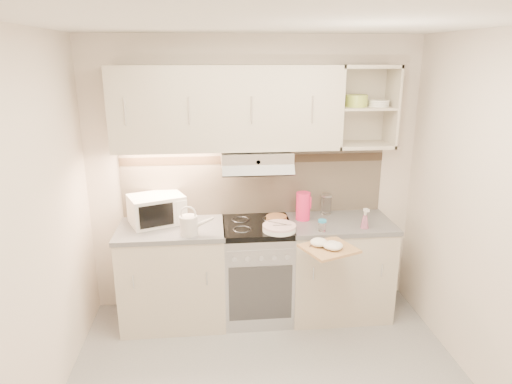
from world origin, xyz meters
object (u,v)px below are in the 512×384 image
Objects in this scene: pink_pitcher at (303,206)px; spray_bottle at (365,220)px; microwave at (157,209)px; watering_can at (190,224)px; glass_jar at (326,204)px; plate_stack at (279,228)px; electric_range at (257,270)px; cutting_board at (329,249)px.

pink_pitcher reaches higher than spray_bottle.
microwave is at bearing 174.41° from pink_pitcher.
pink_pitcher is at bearing 20.49° from watering_can.
plate_stack is at bearing -142.60° from glass_jar.
glass_jar is at bearing 110.16° from spray_bottle.
glass_jar is (1.24, 0.39, 0.01)m from watering_can.
electric_range is 3.08× the size of watering_can.
electric_range is 0.54m from plate_stack.
spray_bottle is at bearing 5.78° from watering_can.
cutting_board is (1.09, -0.33, -0.12)m from watering_can.
spray_bottle is 0.50× the size of cutting_board.
microwave is at bearing 133.76° from cutting_board.
microwave reaches higher than glass_jar.
pink_pitcher is (1.30, -0.04, 0.00)m from microwave.
electric_range is at bearing -163.31° from glass_jar.
electric_range is 1.07m from spray_bottle.
pink_pitcher is at bearing -23.98° from microwave.
glass_jar reaches higher than cutting_board.
glass_jar is at bearing 37.40° from plate_stack.
microwave reaches higher than cutting_board.
cutting_board is (0.34, -0.34, -0.06)m from plate_stack.
electric_range is 0.81m from watering_can.
plate_stack reaches higher than electric_range.
glass_jar is at bearing 56.37° from cutting_board.
glass_jar is at bearing 23.11° from pink_pitcher.
plate_stack is at bearing 113.71° from cutting_board.
glass_jar is (1.54, 0.08, -0.03)m from microwave.
cutting_board is (-0.15, -0.72, -0.12)m from glass_jar.
spray_bottle is at bearing -11.50° from electric_range.
spray_bottle is at bearing -31.79° from microwave.
cutting_board is at bearing -11.25° from watering_can.
plate_stack is (1.05, -0.30, -0.10)m from microwave.
pink_pitcher is at bearing 10.20° from electric_range.
electric_range is 4.75× the size of spray_bottle.
microwave is 1.09m from plate_stack.
glass_jar is (0.24, 0.12, -0.03)m from pink_pitcher.
electric_range is at bearing -173.63° from pink_pitcher.
cutting_board is at bearing -45.30° from electric_range.
spray_bottle is at bearing -57.81° from glass_jar.
glass_jar is 0.49× the size of cutting_board.
electric_range is 3.55× the size of pink_pitcher.
watering_can reaches higher than plate_stack.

